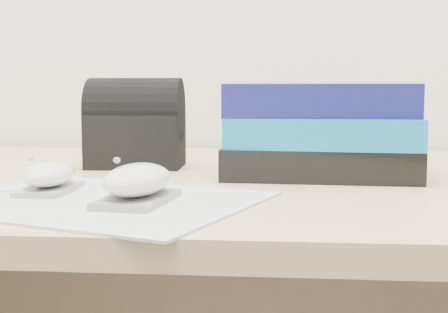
# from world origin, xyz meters

# --- Properties ---
(mousepad) EXTENTS (0.41, 0.37, 0.00)m
(mousepad) POSITION_xyz_m (-0.25, 1.35, 0.73)
(mousepad) COLOR #9B9AA2
(mousepad) RESTS_ON desk
(mouse_rear) EXTENTS (0.05, 0.10, 0.04)m
(mouse_rear) POSITION_xyz_m (-0.32, 1.39, 0.75)
(mouse_rear) COLOR #9D9D9F
(mouse_rear) RESTS_ON mousepad
(mouse_front) EXTENTS (0.08, 0.12, 0.05)m
(mouse_front) POSITION_xyz_m (-0.20, 1.33, 0.75)
(mouse_front) COLOR #949497
(mouse_front) RESTS_ON mousepad
(book_stack) EXTENTS (0.28, 0.23, 0.13)m
(book_stack) POSITION_xyz_m (0.01, 1.59, 0.79)
(book_stack) COLOR black
(book_stack) RESTS_ON desk
(pouch) EXTENTS (0.15, 0.10, 0.14)m
(pouch) POSITION_xyz_m (-0.28, 1.65, 0.80)
(pouch) COLOR black
(pouch) RESTS_ON desk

